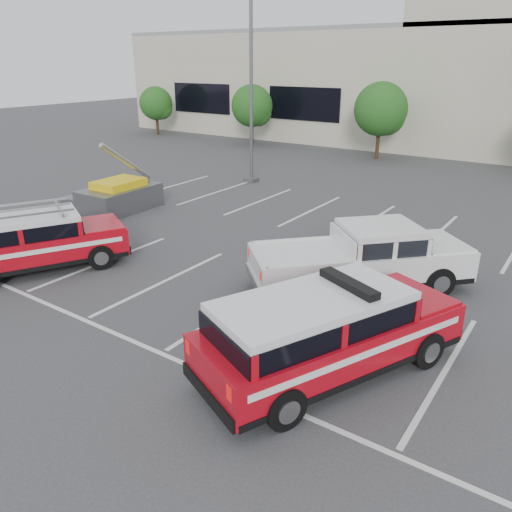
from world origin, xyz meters
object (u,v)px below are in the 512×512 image
at_px(tree_far_left, 157,105).
at_px(light_pole_left, 251,79).
at_px(fire_chief_suv, 327,337).
at_px(tree_mid_left, 382,111).
at_px(tree_left, 253,107).
at_px(utility_rig, 117,196).
at_px(convention_building, 503,80).
at_px(white_pickup, 362,264).
at_px(ladder_suv, 36,245).

xyz_separation_m(tree_far_left, light_pole_left, (16.91, -10.05, 2.68)).
bearing_deg(fire_chief_suv, tree_mid_left, 133.32).
bearing_deg(tree_left, light_pole_left, -55.48).
relative_size(tree_mid_left, fire_chief_suv, 0.80).
bearing_deg(tree_mid_left, light_pole_left, -107.10).
xyz_separation_m(fire_chief_suv, utility_rig, (-13.02, 5.68, -0.22)).
bearing_deg(convention_building, white_pickup, -85.96).
relative_size(white_pickup, utility_rig, 1.62).
bearing_deg(tree_left, convention_building, 33.05).
height_order(tree_left, fire_chief_suv, tree_left).
height_order(convention_building, utility_rig, convention_building).
bearing_deg(tree_far_left, white_pickup, -35.21).
height_order(tree_far_left, utility_rig, tree_far_left).
bearing_deg(light_pole_left, tree_far_left, 149.29).
distance_m(tree_far_left, light_pole_left, 19.85).
relative_size(fire_chief_suv, utility_rig, 1.68).
xyz_separation_m(fire_chief_suv, white_pickup, (-1.09, 4.25, -0.08)).
bearing_deg(ladder_suv, utility_rig, 145.41).
xyz_separation_m(tree_left, utility_rig, (5.20, -17.72, -2.18)).
relative_size(tree_mid_left, light_pole_left, 0.47).
height_order(convention_building, white_pickup, convention_building).
distance_m(fire_chief_suv, white_pickup, 4.39).
height_order(convention_building, ladder_suv, convention_building).
relative_size(tree_left, utility_rig, 1.23).
xyz_separation_m(tree_far_left, white_pickup, (27.14, -19.15, -1.76)).
height_order(light_pole_left, ladder_suv, light_pole_left).
bearing_deg(light_pole_left, utility_rig, -102.52).
bearing_deg(tree_far_left, tree_left, 0.00).
bearing_deg(fire_chief_suv, utility_rig, -179.62).
relative_size(tree_far_left, ladder_suv, 0.74).
xyz_separation_m(tree_mid_left, fire_chief_suv, (8.23, -23.40, -2.22)).
relative_size(tree_left, ladder_suv, 0.82).
relative_size(tree_far_left, fire_chief_suv, 0.66).
xyz_separation_m(tree_mid_left, utility_rig, (-4.80, -17.72, -2.45)).
distance_m(tree_left, light_pole_left, 12.43).
relative_size(tree_mid_left, utility_rig, 1.35).
distance_m(tree_left, utility_rig, 18.60).
bearing_deg(utility_rig, tree_left, 104.66).
height_order(white_pickup, ladder_suv, ladder_suv).
height_order(tree_left, light_pole_left, light_pole_left).
bearing_deg(ladder_suv, tree_far_left, 155.34).
xyz_separation_m(tree_far_left, ladder_suv, (18.30, -23.57, -1.71)).
bearing_deg(tree_left, ladder_suv, -70.60).
relative_size(tree_far_left, utility_rig, 1.11).
bearing_deg(tree_left, white_pickup, -48.18).
height_order(tree_far_left, white_pickup, tree_far_left).
bearing_deg(tree_mid_left, tree_far_left, -180.00).
bearing_deg(tree_mid_left, utility_rig, -105.14).
bearing_deg(white_pickup, tree_far_left, -171.31).
bearing_deg(ladder_suv, convention_building, 106.01).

